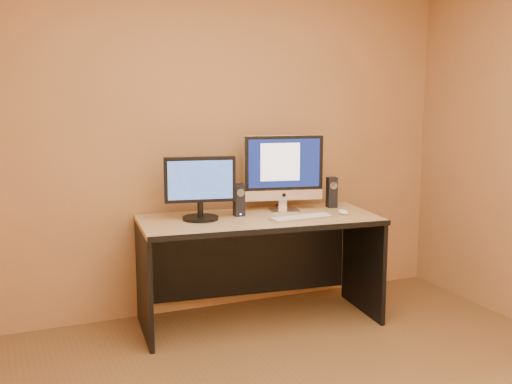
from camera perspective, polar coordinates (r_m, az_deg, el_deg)
walls at (r=2.93m, az=7.18°, el=1.59°), size 4.00×4.00×2.60m
desk at (r=4.61m, az=0.29°, el=-6.98°), size 1.73×0.89×0.77m
imac at (r=4.69m, az=2.54°, el=1.74°), size 0.63×0.34×0.57m
second_monitor at (r=4.42m, az=-5.00°, el=0.31°), size 0.54×0.35×0.44m
speaker_left at (r=4.55m, az=-1.53°, el=-0.70°), size 0.08×0.08×0.23m
speaker_right at (r=4.89m, az=6.75°, el=-0.03°), size 0.08×0.09×0.23m
keyboard at (r=4.48m, az=4.05°, el=-2.26°), size 0.45×0.14×0.02m
mouse at (r=4.65m, az=7.75°, el=-1.76°), size 0.06×0.11×0.04m
cable_a at (r=4.87m, az=2.50°, el=-1.33°), size 0.03×0.23×0.01m
cable_b at (r=4.87m, az=1.84°, el=-1.33°), size 0.08×0.18×0.01m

